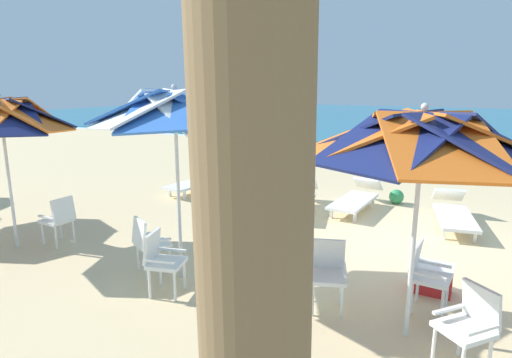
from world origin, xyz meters
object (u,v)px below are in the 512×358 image
plastic_chair_6 (59,218)px  plastic_chair_0 (425,272)px  beachgoer_seated (377,149)px  sun_lounger_3 (200,181)px  palm_tree_0 (257,142)px  plastic_chair_3 (162,259)px  plastic_chair_4 (148,242)px  sun_lounger_1 (356,198)px  beach_umbrella_2 (1,117)px  beach_ball (396,197)px  plastic_chair_1 (469,323)px  plastic_chair_2 (328,270)px  cooler_box (433,278)px  sun_lounger_0 (454,213)px  beach_umbrella_0 (422,138)px  beach_umbrella_1 (175,110)px  sun_lounger_2 (299,199)px

plastic_chair_6 → plastic_chair_0: bearing=6.2°
plastic_chair_6 → beachgoer_seated: size_ratio=0.94×
sun_lounger_3 → palm_tree_0: (5.89, -7.92, 2.33)m
plastic_chair_0 → plastic_chair_3: 3.38m
plastic_chair_4 → sun_lounger_1: (1.84, 4.70, -0.22)m
beach_umbrella_2 → sun_lounger_3: (0.50, 4.75, -1.97)m
plastic_chair_6 → beach_ball: 7.25m
plastic_chair_1 → beach_umbrella_2: size_ratio=0.33×
plastic_chair_2 → sun_lounger_3: 6.46m
plastic_chair_2 → plastic_chair_4: size_ratio=1.00×
cooler_box → beach_ball: bearing=106.2°
plastic_chair_1 → sun_lounger_3: (-6.52, 4.69, -0.22)m
beach_ball → sun_lounger_0: bearing=-42.0°
plastic_chair_2 → sun_lounger_1: (-0.81, 4.40, -0.22)m
beach_umbrella_2 → sun_lounger_3: bearing=84.0°
beach_umbrella_0 → plastic_chair_2: bearing=169.0°
sun_lounger_3 → beachgoer_seated: beachgoer_seated is taller
plastic_chair_2 → plastic_chair_4: (-2.66, -0.30, 0.00)m
plastic_chair_3 → beachgoer_seated: size_ratio=0.94×
beach_umbrella_1 → cooler_box: bearing=20.4°
beach_umbrella_0 → sun_lounger_0: (0.19, 4.39, -1.95)m
sun_lounger_3 → plastic_chair_3: bearing=-59.7°
plastic_chair_6 → beachgoer_seated: beachgoer_seated is taller
plastic_chair_0 → beach_umbrella_2: bearing=-170.6°
plastic_chair_1 → beach_ball: plastic_chair_1 is taller
plastic_chair_6 → beachgoer_seated: (2.79, 12.06, -0.20)m
plastic_chair_2 → plastic_chair_3: 2.18m
plastic_chair_0 → plastic_chair_2: bearing=-154.9°
plastic_chair_3 → plastic_chair_6: same height
sun_lounger_0 → palm_tree_0: size_ratio=0.51×
plastic_chair_6 → beach_umbrella_2: bearing=-144.7°
palm_tree_0 → beach_ball: 9.48m
plastic_chair_2 → sun_lounger_0: bearing=74.2°
plastic_chair_4 → sun_lounger_3: (-2.26, 4.48, -0.22)m
plastic_chair_0 → cooler_box: 0.61m
beach_umbrella_0 → beach_ball: 6.03m
beachgoer_seated → plastic_chair_0: bearing=-74.8°
sun_lounger_3 → cooler_box: 6.82m
beach_umbrella_1 → sun_lounger_1: size_ratio=1.27×
plastic_chair_3 → sun_lounger_2: size_ratio=0.39×
sun_lounger_1 → cooler_box: (1.95, -3.36, -0.08)m
palm_tree_0 → plastic_chair_4: bearing=136.5°
plastic_chair_1 → plastic_chair_2: (-1.61, 0.50, 0.00)m
sun_lounger_0 → cooler_box: bearing=-90.8°
beach_umbrella_0 → plastic_chair_2: beach_umbrella_0 is taller
beach_umbrella_1 → palm_tree_0: palm_tree_0 is taller
plastic_chair_6 → sun_lounger_3: bearing=91.3°
plastic_chair_4 → cooler_box: (3.80, 1.34, -0.30)m
plastic_chair_3 → plastic_chair_2: bearing=18.5°
beach_umbrella_0 → cooler_box: size_ratio=5.17×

